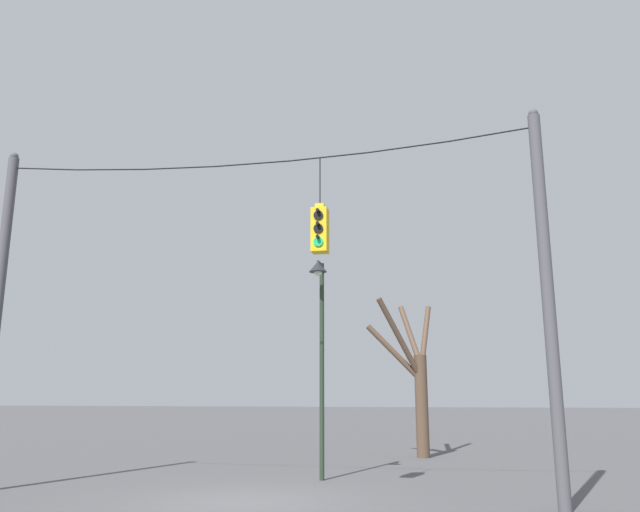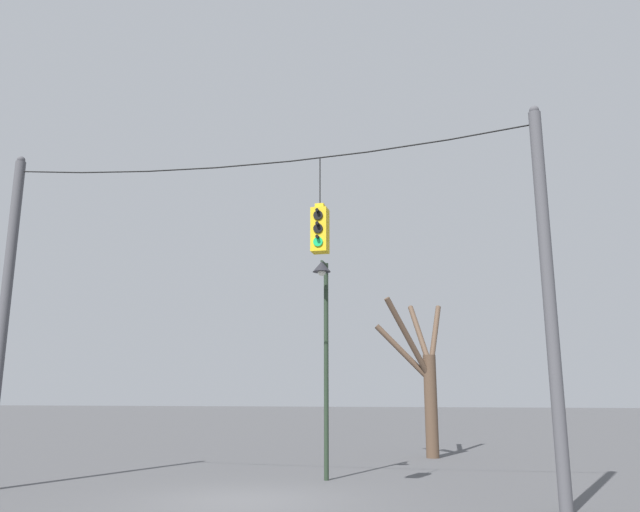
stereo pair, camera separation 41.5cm
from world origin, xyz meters
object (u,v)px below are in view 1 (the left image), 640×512
traffic_light_near_right_pole (320,229)px  bare_tree (416,378)px  utility_pole_right (548,297)px  street_lamp (320,320)px

traffic_light_near_right_pole → bare_tree: traffic_light_near_right_pole is taller
utility_pole_right → street_lamp: bearing=148.6°
traffic_light_near_right_pole → street_lamp: 3.54m
street_lamp → traffic_light_near_right_pole: bearing=-78.8°
street_lamp → bare_tree: street_lamp is taller
traffic_light_near_right_pole → bare_tree: bearing=81.5°
traffic_light_near_right_pole → bare_tree: size_ratio=0.39×
utility_pole_right → bare_tree: utility_pole_right is taller
bare_tree → traffic_light_near_right_pole: bearing=-98.5°
utility_pole_right → traffic_light_near_right_pole: (-4.48, -0.01, 1.58)m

